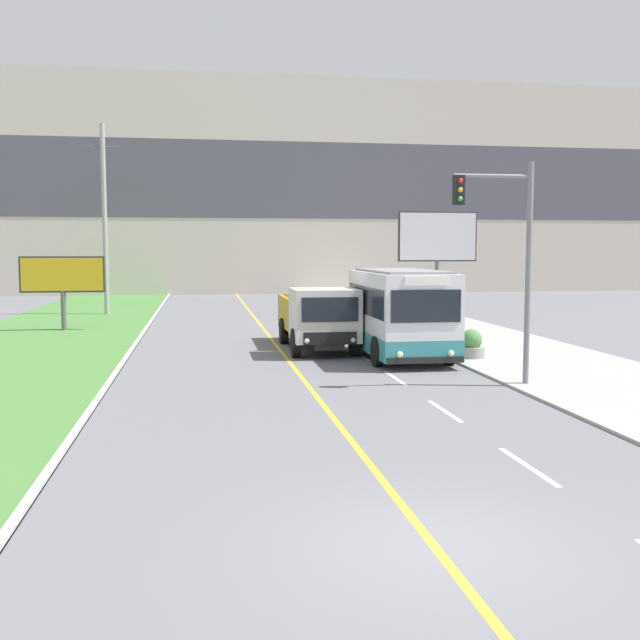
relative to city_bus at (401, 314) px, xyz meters
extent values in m
plane|color=slate|center=(-3.96, -16.29, -1.58)|extent=(300.00, 300.00, 0.00)
cube|color=gold|center=(-3.96, -16.29, -1.58)|extent=(0.14, 140.00, 0.01)
cube|color=silver|center=(-1.21, -13.09, -1.58)|extent=(0.12, 2.40, 0.01)
cube|color=silver|center=(-1.21, -8.49, -1.58)|extent=(0.12, 2.40, 0.01)
cube|color=silver|center=(-1.21, -3.89, -1.58)|extent=(0.12, 2.40, 0.01)
cube|color=silver|center=(-1.21, 0.71, -1.58)|extent=(0.12, 2.40, 0.01)
cube|color=silver|center=(-1.21, 5.31, -1.58)|extent=(0.12, 2.40, 0.01)
cube|color=silver|center=(-1.21, 9.91, -1.58)|extent=(0.12, 2.40, 0.01)
cube|color=silver|center=(-1.21, 14.51, -1.58)|extent=(0.12, 2.40, 0.01)
cube|color=beige|center=(-3.96, 42.38, 7.61)|extent=(80.00, 8.00, 18.38)
cube|color=#4C4C56|center=(-3.96, 38.36, 8.07)|extent=(80.00, 0.04, 6.43)
cube|color=silver|center=(0.00, 0.00, 0.08)|extent=(2.55, 5.91, 2.77)
cube|color=teal|center=(0.00, 0.00, -0.95)|extent=(2.57, 5.93, 0.70)
cube|color=black|center=(0.00, 0.00, 0.49)|extent=(2.57, 5.44, 0.97)
cube|color=gray|center=(0.00, 0.00, 1.50)|extent=(2.17, 5.32, 0.08)
cube|color=black|center=(0.00, -2.97, 0.49)|extent=(2.24, 0.04, 1.02)
cube|color=black|center=(0.00, -2.98, -1.20)|extent=(2.50, 0.06, 0.20)
sphere|color=#F4EAB2|center=(-0.83, -2.99, -1.00)|extent=(0.20, 0.20, 0.20)
sphere|color=#F4EAB2|center=(0.83, -2.99, -1.00)|extent=(0.20, 0.20, 0.20)
cube|color=white|center=(0.00, -2.97, 1.28)|extent=(1.40, 0.04, 0.28)
cylinder|color=black|center=(-1.21, -1.65, -1.08)|extent=(0.28, 1.00, 1.00)
cylinder|color=black|center=(1.21, -1.65, -1.08)|extent=(0.28, 1.00, 1.00)
cylinder|color=black|center=(-1.21, 1.90, -1.08)|extent=(0.28, 1.00, 1.00)
cylinder|color=black|center=(1.21, 1.90, -1.08)|extent=(0.28, 1.00, 1.00)
cube|color=black|center=(-2.53, 3.29, -1.13)|extent=(1.05, 6.70, 0.20)
cube|color=beige|center=(-2.53, 1.09, -0.09)|extent=(2.32, 2.29, 1.88)
cube|color=black|center=(-2.53, -0.08, 0.19)|extent=(1.98, 0.04, 0.84)
cube|color=black|center=(-2.53, -0.09, -0.81)|extent=(1.86, 0.06, 0.44)
sphere|color=silver|center=(-3.34, -0.10, -0.88)|extent=(0.18, 0.18, 0.18)
sphere|color=silver|center=(-1.72, -0.10, -0.88)|extent=(0.18, 0.18, 0.18)
cube|color=#B7931E|center=(-2.53, 4.56, -0.97)|extent=(2.21, 4.16, 0.12)
cube|color=#B7931E|center=(-3.57, 4.56, -0.35)|extent=(0.12, 4.16, 1.37)
cube|color=#B7931E|center=(-1.49, 4.56, -0.35)|extent=(0.12, 4.16, 1.37)
cube|color=#B7931E|center=(-2.53, 2.55, -0.35)|extent=(2.21, 0.12, 1.37)
cube|color=#B7931E|center=(-2.53, 6.58, -0.35)|extent=(2.21, 0.12, 1.37)
cube|color=#B7931E|center=(-2.53, 2.55, 0.45)|extent=(2.21, 0.12, 0.24)
cylinder|color=black|center=(-3.60, 0.86, -1.06)|extent=(0.30, 1.04, 1.04)
cylinder|color=black|center=(-1.46, 0.86, -1.06)|extent=(0.30, 1.04, 1.04)
cylinder|color=black|center=(-3.60, 4.77, -1.06)|extent=(0.30, 1.04, 1.04)
cylinder|color=black|center=(-1.46, 4.77, -1.06)|extent=(0.30, 1.04, 1.04)
cylinder|color=#9E9E99|center=(-12.39, 19.89, 3.93)|extent=(0.28, 0.28, 11.02)
cylinder|color=#4C4C4C|center=(-12.39, 19.89, 8.12)|extent=(1.80, 0.08, 0.08)
cylinder|color=slate|center=(2.09, -5.71, 1.53)|extent=(0.16, 0.16, 6.23)
cylinder|color=slate|center=(0.99, -5.71, 4.25)|extent=(2.20, 0.10, 0.10)
cube|color=black|center=(0.03, -5.71, 3.85)|extent=(0.28, 0.24, 0.80)
sphere|color=red|center=(0.03, -5.84, 4.09)|extent=(0.14, 0.14, 0.14)
sphere|color=orange|center=(0.03, -5.84, 3.85)|extent=(0.14, 0.14, 0.14)
sphere|color=green|center=(0.03, -5.84, 3.61)|extent=(0.14, 0.14, 0.14)
cylinder|color=#59595B|center=(6.78, 16.95, 0.02)|extent=(0.24, 0.24, 3.19)
cube|color=#333333|center=(6.78, 16.95, 2.98)|extent=(4.72, 0.20, 2.89)
cube|color=silver|center=(6.78, 16.84, 2.98)|extent=(4.56, 0.02, 2.73)
cylinder|color=#59595B|center=(-13.31, 11.17, -0.63)|extent=(0.24, 0.24, 1.89)
cube|color=#333333|center=(-13.31, 11.17, 1.08)|extent=(3.85, 0.20, 1.69)
cube|color=gold|center=(-13.31, 11.06, 1.08)|extent=(3.69, 0.02, 1.53)
cylinder|color=gray|center=(2.36, -0.67, -1.31)|extent=(0.92, 0.92, 0.37)
sphere|color=#518442|center=(2.36, -0.67, -0.87)|extent=(0.74, 0.74, 0.74)
cylinder|color=gray|center=(2.44, 4.73, -1.29)|extent=(1.01, 1.01, 0.41)
sphere|color=#518442|center=(2.44, 4.73, -0.81)|extent=(0.81, 0.81, 0.81)
camera|label=1|loc=(-6.90, -25.32, 2.27)|focal=42.00mm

